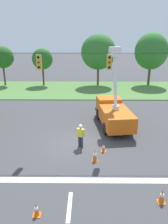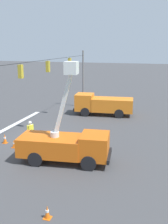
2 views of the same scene
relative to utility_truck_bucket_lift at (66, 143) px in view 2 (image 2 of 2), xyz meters
The scene contains 8 objects.
ground_plane 5.06m from the utility_truck_bucket_lift, 131.11° to the right, with size 200.00×200.00×0.00m, color #424244.
signal_gantry 5.89m from the utility_truck_bucket_lift, 131.54° to the right, with size 26.20×0.33×7.20m.
utility_truck_bucket_lift is the anchor object (origin of this frame).
utility_truck_support_near 13.00m from the utility_truck_bucket_lift, behind, with size 2.92×6.88×2.39m.
road_worker 5.07m from the utility_truck_bucket_lift, 123.85° to the right, with size 0.60×0.39×1.77m.
traffic_cone_foreground_left 6.40m from the utility_truck_bucket_lift, 107.05° to the right, with size 0.36×0.36×0.80m.
traffic_cone_mid_right 6.25m from the utility_truck_bucket_lift, 12.27° to the left, with size 0.36×0.36×0.67m.
traffic_cone_near_bucket 5.09m from the utility_truck_bucket_lift, 104.10° to the right, with size 0.36×0.36×0.64m.
Camera 2 is at (18.90, 9.65, 7.83)m, focal length 42.00 mm.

